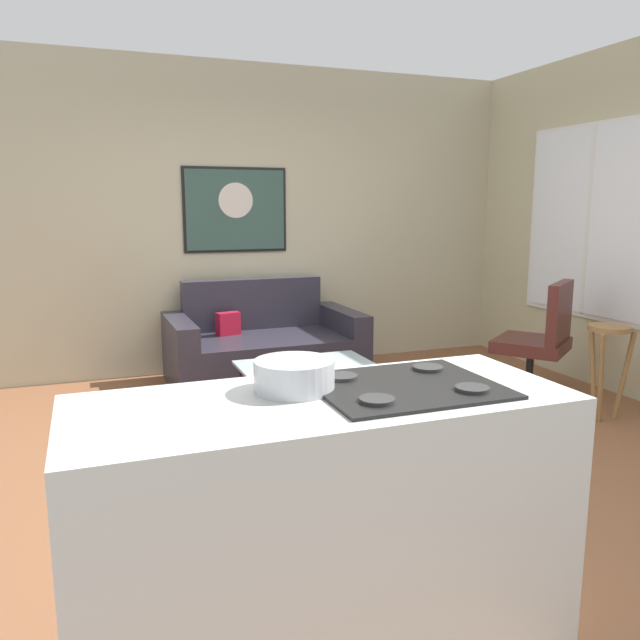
{
  "coord_description": "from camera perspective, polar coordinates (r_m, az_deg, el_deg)",
  "views": [
    {
      "loc": [
        -1.46,
        -3.35,
        1.53
      ],
      "look_at": [
        0.14,
        0.9,
        0.7
      ],
      "focal_mm": 35.18,
      "sensor_mm": 36.0,
      "label": 1
    }
  ],
  "objects": [
    {
      "name": "couch",
      "position": [
        5.57,
        -5.18,
        -2.61
      ],
      "size": [
        1.66,
        0.96,
        0.87
      ],
      "color": "#2C2934",
      "rests_on": "ground"
    },
    {
      "name": "back_wall",
      "position": [
        5.95,
        -6.47,
        9.05
      ],
      "size": [
        6.4,
        0.05,
        2.8
      ],
      "primitive_type": "cube",
      "color": "#BAB293",
      "rests_on": "ground"
    },
    {
      "name": "window",
      "position": [
        5.87,
        23.28,
        8.21
      ],
      "size": [
        0.03,
        1.48,
        1.65
      ],
      "color": "silver"
    },
    {
      "name": "kitchen_counter",
      "position": [
        2.19,
        0.38,
        -18.63
      ],
      "size": [
        1.6,
        0.64,
        0.95
      ],
      "color": "silver",
      "rests_on": "ground"
    },
    {
      "name": "armchair",
      "position": [
        5.37,
        19.46,
        -1.61
      ],
      "size": [
        0.77,
        0.76,
        0.94
      ],
      "color": "black",
      "rests_on": "ground"
    },
    {
      "name": "ground",
      "position": [
        3.96,
        2.81,
        -12.65
      ],
      "size": [
        6.4,
        6.4,
        0.04
      ],
      "primitive_type": "cube",
      "color": "brown"
    },
    {
      "name": "mixing_bowl",
      "position": [
        2.06,
        -2.36,
        -5.11
      ],
      "size": [
        0.26,
        0.26,
        0.1
      ],
      "color": "silver",
      "rests_on": "kitchen_counter"
    },
    {
      "name": "coffee_table",
      "position": [
        4.56,
        -1.33,
        -4.39
      ],
      "size": [
        0.96,
        0.56,
        0.4
      ],
      "color": "silver",
      "rests_on": "ground"
    },
    {
      "name": "bar_stool",
      "position": [
        4.94,
        24.72,
        -2.47
      ],
      "size": [
        0.34,
        0.33,
        0.69
      ],
      "color": "olive",
      "rests_on": "ground"
    },
    {
      "name": "wall_painting",
      "position": [
        5.88,
        -7.68,
        9.91
      ],
      "size": [
        0.96,
        0.03,
        0.77
      ],
      "color": "black"
    }
  ]
}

